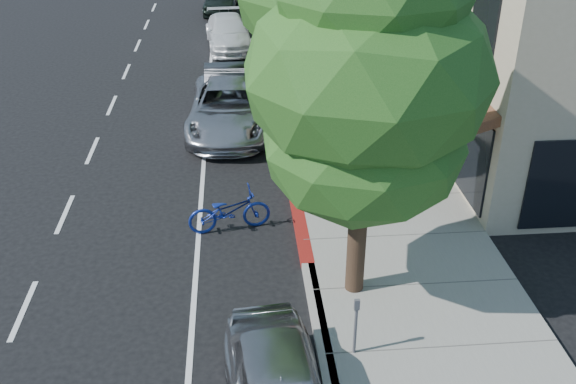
{
  "coord_description": "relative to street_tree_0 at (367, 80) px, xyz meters",
  "views": [
    {
      "loc": [
        -1.49,
        -13.14,
        8.78
      ],
      "look_at": [
        -0.36,
        0.28,
        1.35
      ],
      "focal_mm": 40.0,
      "sensor_mm": 36.0,
      "label": 1
    }
  ],
  "objects": [
    {
      "name": "ground",
      "position": [
        -0.9,
        2.0,
        -4.9
      ],
      "size": [
        120.0,
        120.0,
        0.0
      ],
      "primitive_type": "plane",
      "color": "black",
      "rests_on": "ground"
    },
    {
      "name": "bicycle",
      "position": [
        -2.7,
        2.86,
        -4.34
      ],
      "size": [
        2.2,
        1.09,
        1.1
      ],
      "primitive_type": "imported",
      "rotation": [
        0.0,
        0.0,
        1.75
      ],
      "color": "navy",
      "rests_on": "ground"
    },
    {
      "name": "white_pickup",
      "position": [
        -2.67,
        19.33,
        -4.18
      ],
      "size": [
        2.42,
        5.08,
        1.43
      ],
      "primitive_type": "imported",
      "rotation": [
        0.0,
        0.0,
        0.09
      ],
      "color": "white",
      "rests_on": "ground"
    },
    {
      "name": "dark_sedan",
      "position": [
        -2.74,
        11.22,
        -4.14
      ],
      "size": [
        1.75,
        4.65,
        1.52
      ],
      "primitive_type": "imported",
      "rotation": [
        0.0,
        0.0,
        0.03
      ],
      "color": "#212327",
      "rests_on": "ground"
    },
    {
      "name": "silver_suv",
      "position": [
        -2.68,
        9.33,
        -4.1
      ],
      "size": [
        2.92,
        5.85,
        1.59
      ],
      "primitive_type": "imported",
      "rotation": [
        0.0,
        0.0,
        -0.05
      ],
      "color": "#B0AFB4",
      "rests_on": "ground"
    },
    {
      "name": "sidewalk",
      "position": [
        1.4,
        10.0,
        -4.82
      ],
      "size": [
        4.6,
        56.0,
        0.15
      ],
      "primitive_type": "cube",
      "color": "gray",
      "rests_on": "ground"
    },
    {
      "name": "curb_red_segment",
      "position": [
        -0.9,
        3.0,
        -4.82
      ],
      "size": [
        0.32,
        4.0,
        0.15
      ],
      "primitive_type": "cube",
      "color": "maroon",
      "rests_on": "ground"
    },
    {
      "name": "street_tree_0",
      "position": [
        0.0,
        0.0,
        0.0
      ],
      "size": [
        4.69,
        4.69,
        7.88
      ],
      "color": "black",
      "rests_on": "ground"
    },
    {
      "name": "pedestrian",
      "position": [
        1.13,
        13.16,
        -3.83
      ],
      "size": [
        1.12,
        1.07,
        1.82
      ],
      "primitive_type": "imported",
      "rotation": [
        0.0,
        0.0,
        3.73
      ],
      "color": "black",
      "rests_on": "sidewalk"
    },
    {
      "name": "curb",
      "position": [
        -0.9,
        10.0,
        -4.82
      ],
      "size": [
        0.3,
        56.0,
        0.15
      ],
      "primitive_type": "cube",
      "color": "#9E998E",
      "rests_on": "ground"
    },
    {
      "name": "cyclist",
      "position": [
        -0.84,
        4.49,
        -4.09
      ],
      "size": [
        0.43,
        0.62,
        1.61
      ],
      "primitive_type": "imported",
      "rotation": [
        0.0,
        0.0,
        1.49
      ],
      "color": "silver",
      "rests_on": "ground"
    }
  ]
}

